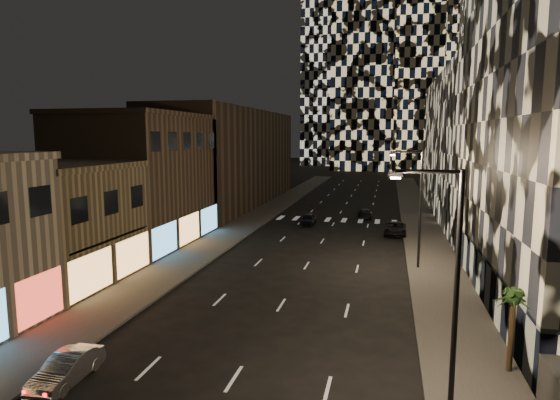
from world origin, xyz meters
The scene contains 17 objects.
sidewalk_left centered at (-10.00, 50.00, 0.07)m, with size 4.00×120.00×0.15m, color #47443F.
sidewalk_right centered at (10.00, 50.00, 0.07)m, with size 4.00×120.00×0.15m, color #47443F.
curb_left centered at (-7.90, 50.00, 0.07)m, with size 0.20×120.00×0.15m, color #4C4C47.
curb_right centered at (7.90, 50.00, 0.07)m, with size 0.20×120.00×0.15m, color #4C4C47.
retail_tan centered at (-17.00, 21.00, 4.00)m, with size 10.00×10.00×8.00m, color olive.
retail_brown centered at (-17.00, 33.50, 6.00)m, with size 10.00×15.00×12.00m, color #4F3D2D.
retail_filler_left centered at (-17.00, 60.00, 7.00)m, with size 10.00×40.00×14.00m, color #4F3D2D.
midrise_base centered at (12.30, 24.50, 1.50)m, with size 0.60×25.00×3.00m, color #383838.
midrise_filler_right centered at (20.00, 57.00, 9.00)m, with size 16.00×40.00×18.00m, color #232326.
tower_center_low centered at (-2.00, 140.00, 47.50)m, with size 18.00×18.00×95.00m, color black.
streetlight_near centered at (8.35, 10.00, 5.35)m, with size 2.55×0.25×9.00m.
streetlight_far centered at (8.35, 30.00, 5.35)m, with size 2.55×0.25×9.00m.
car_silver_parked centered at (-6.69, 9.10, 0.62)m, with size 1.30×3.74×1.23m, color #95959A.
car_dark_midlane centered at (-2.81, 46.13, 0.64)m, with size 1.52×3.78×1.29m, color black.
car_dark_oncoming centered at (3.42, 52.26, 0.59)m, with size 1.65×4.07×1.18m, color black.
car_dark_rightlane centered at (7.00, 42.55, 0.66)m, with size 2.19×4.74×1.32m, color black.
palm_tree centered at (11.50, 14.10, 3.19)m, with size 1.86×1.87×3.68m.
Camera 1 is at (6.16, -6.75, 10.26)m, focal length 30.00 mm.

